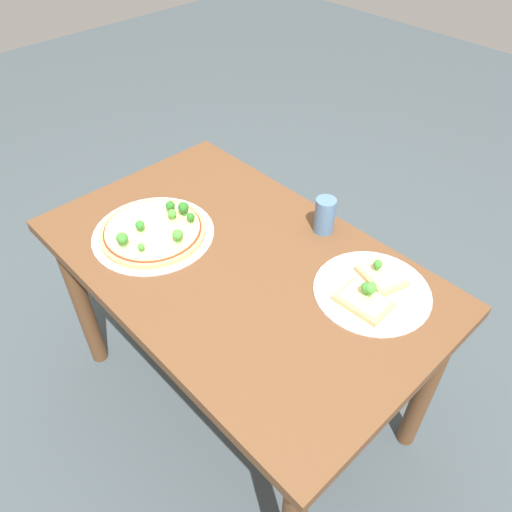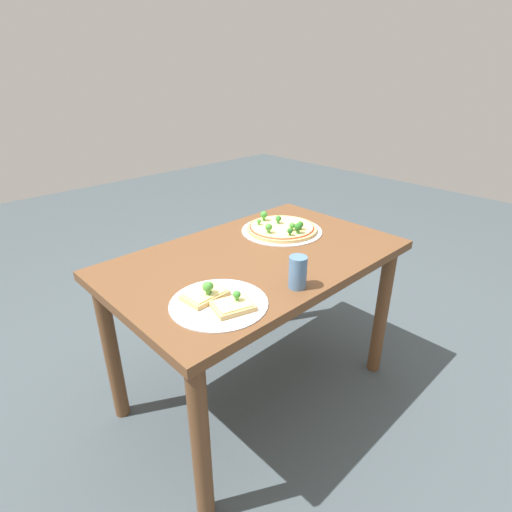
% 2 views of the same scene
% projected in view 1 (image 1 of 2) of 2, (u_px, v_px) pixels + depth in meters
% --- Properties ---
extents(ground_plane, '(8.00, 8.00, 0.00)m').
position_uv_depth(ground_plane, '(242.00, 394.00, 1.89)').
color(ground_plane, '#3D474C').
extents(dining_table, '(1.17, 0.72, 0.70)m').
position_uv_depth(dining_table, '(239.00, 285.00, 1.49)').
color(dining_table, brown).
rests_on(dining_table, ground_plane).
extents(pizza_tray_whole, '(0.36, 0.36, 0.07)m').
position_uv_depth(pizza_tray_whole, '(154.00, 231.00, 1.49)').
color(pizza_tray_whole, silver).
rests_on(pizza_tray_whole, dining_table).
extents(pizza_tray_slice, '(0.31, 0.31, 0.07)m').
position_uv_depth(pizza_tray_slice, '(372.00, 289.00, 1.32)').
color(pizza_tray_slice, silver).
rests_on(pizza_tray_slice, dining_table).
extents(drinking_cup, '(0.06, 0.06, 0.11)m').
position_uv_depth(drinking_cup, '(325.00, 215.00, 1.48)').
color(drinking_cup, '#4C7099').
rests_on(drinking_cup, dining_table).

